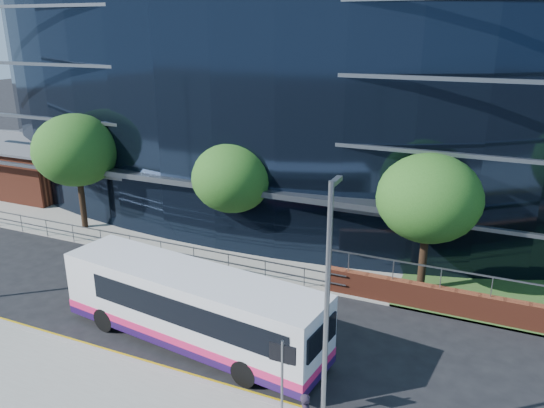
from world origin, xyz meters
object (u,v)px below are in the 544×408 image
at_px(brick_pavilion, 31,166).
at_px(street_sign, 282,364).
at_px(tree_far_a, 76,150).
at_px(city_bus, 193,307).
at_px(streetlight_east, 327,316).
at_px(tree_far_c, 429,198).
at_px(tree_far_b, 233,178).

height_order(brick_pavilion, street_sign, brick_pavilion).
bearing_deg(tree_far_a, city_bus, -31.96).
xyz_separation_m(brick_pavilion, streetlight_east, (28.00, -15.67, 2.50)).
bearing_deg(tree_far_c, tree_far_b, 177.14).
relative_size(tree_far_b, streetlight_east, 0.76).
bearing_deg(city_bus, tree_far_b, 114.77).
distance_m(streetlight_east, city_bus, 7.64).
xyz_separation_m(brick_pavilion, tree_far_b, (19.00, -4.00, 2.27)).
xyz_separation_m(brick_pavilion, tree_far_c, (29.00, -4.50, 2.60)).
distance_m(brick_pavilion, tree_far_c, 29.46).
xyz_separation_m(street_sign, tree_far_c, (2.50, 10.59, 2.39)).
xyz_separation_m(brick_pavilion, tree_far_a, (9.00, -4.50, 2.92)).
relative_size(brick_pavilion, tree_far_c, 1.32).
height_order(street_sign, city_bus, city_bus).
height_order(tree_far_c, city_bus, tree_far_c).
distance_m(tree_far_a, tree_far_c, 20.00).
distance_m(tree_far_b, tree_far_c, 10.02).
distance_m(street_sign, streetlight_east, 2.80).
xyz_separation_m(brick_pavilion, city_bus, (21.70, -12.42, -0.36)).
bearing_deg(tree_far_c, city_bus, -132.65).
height_order(tree_far_b, streetlight_east, streetlight_east).
relative_size(tree_far_a, tree_far_c, 1.07).
distance_m(brick_pavilion, tree_far_a, 10.48).
xyz_separation_m(street_sign, city_bus, (-4.80, 2.66, -0.57)).
relative_size(street_sign, streetlight_east, 0.35).
bearing_deg(city_bus, tree_far_a, 155.04).
relative_size(brick_pavilion, street_sign, 3.07).
height_order(brick_pavilion, tree_far_a, tree_far_a).
distance_m(street_sign, tree_far_c, 11.14).
xyz_separation_m(tree_far_a, city_bus, (12.70, -7.93, -3.28)).
bearing_deg(tree_far_b, streetlight_east, -52.37).
xyz_separation_m(tree_far_c, city_bus, (-7.30, -7.93, -2.96)).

